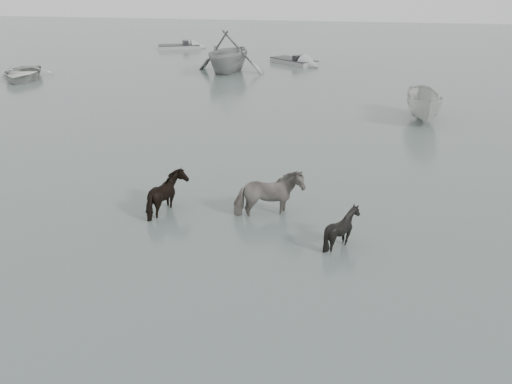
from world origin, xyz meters
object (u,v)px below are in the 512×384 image
pony_dark (168,190)px  pony_black (342,224)px  pony_pinto (269,189)px  rowboat_lead (22,71)px

pony_dark → pony_black: bearing=-118.3°
pony_pinto → pony_dark: (-3.08, -0.30, -0.14)m
pony_dark → pony_black: (5.37, -1.30, -0.11)m
pony_dark → pony_black: 5.53m
pony_pinto → rowboat_lead: pony_pinto is taller
pony_black → rowboat_lead: bearing=34.8°
rowboat_lead → pony_dark: bearing=-67.5°
pony_pinto → pony_black: (2.29, -1.60, -0.25)m
pony_black → rowboat_lead: 30.96m
pony_pinto → rowboat_lead: size_ratio=0.42×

